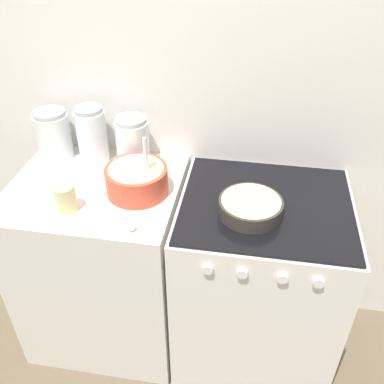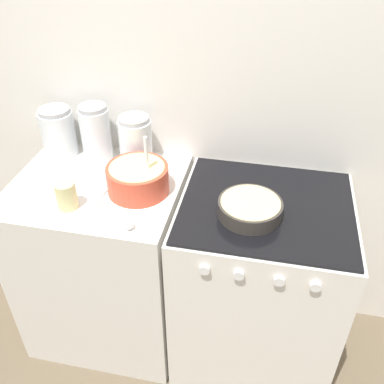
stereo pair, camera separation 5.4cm
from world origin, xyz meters
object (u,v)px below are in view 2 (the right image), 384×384
(storage_jar_right, at_px, (136,143))
(tin_can, at_px, (67,196))
(stove, at_px, (257,283))
(baking_pan, at_px, (250,208))
(storage_jar_left, at_px, (59,135))
(mixing_bowl, at_px, (138,177))
(storage_jar_middle, at_px, (96,136))

(storage_jar_right, xyz_separation_m, tin_can, (-0.16, -0.39, -0.04))
(stove, xyz_separation_m, baking_pan, (-0.06, -0.08, 0.49))
(storage_jar_right, bearing_deg, storage_jar_left, 180.00)
(mixing_bowl, distance_m, storage_jar_middle, 0.35)
(mixing_bowl, relative_size, storage_jar_middle, 1.00)
(baking_pan, height_order, storage_jar_right, storage_jar_right)
(baking_pan, bearing_deg, mixing_bowl, 171.72)
(storage_jar_left, xyz_separation_m, tin_can, (0.21, -0.39, -0.04))
(stove, relative_size, mixing_bowl, 3.55)
(mixing_bowl, bearing_deg, tin_can, -144.08)
(mixing_bowl, height_order, storage_jar_middle, same)
(baking_pan, distance_m, storage_jar_right, 0.62)
(baking_pan, xyz_separation_m, storage_jar_left, (-0.91, 0.29, 0.06))
(tin_can, bearing_deg, storage_jar_middle, 94.26)
(tin_can, bearing_deg, storage_jar_left, 118.81)
(mixing_bowl, bearing_deg, storage_jar_left, 153.75)
(tin_can, bearing_deg, storage_jar_right, 68.15)
(storage_jar_left, xyz_separation_m, storage_jar_middle, (0.19, 0.00, 0.01))
(mixing_bowl, height_order, baking_pan, mixing_bowl)
(stove, distance_m, storage_jar_left, 1.14)
(storage_jar_right, bearing_deg, baking_pan, -28.03)
(stove, xyz_separation_m, storage_jar_right, (-0.61, 0.21, 0.55))
(mixing_bowl, relative_size, storage_jar_left, 1.14)
(stove, distance_m, storage_jar_middle, 0.99)
(storage_jar_left, bearing_deg, storage_jar_middle, 0.00)
(mixing_bowl, height_order, storage_jar_right, mixing_bowl)
(mixing_bowl, relative_size, baking_pan, 1.04)
(stove, xyz_separation_m, storage_jar_left, (-0.98, 0.21, 0.55))
(baking_pan, distance_m, storage_jar_left, 0.96)
(stove, height_order, mixing_bowl, mixing_bowl)
(tin_can, bearing_deg, mixing_bowl, 35.92)
(stove, xyz_separation_m, tin_can, (-0.76, -0.18, 0.51))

